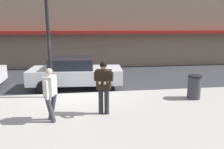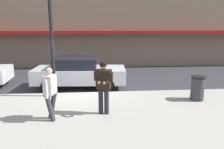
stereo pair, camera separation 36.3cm
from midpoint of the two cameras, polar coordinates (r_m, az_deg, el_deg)
ground_plane at (r=10.18m, az=-10.07°, el=-5.16°), size 80.00×80.00×0.00m
sidewalk at (r=7.49m, az=-3.14°, el=-11.10°), size 32.00×5.30×0.14m
curb_paint_line at (r=10.23m, az=-4.44°, el=-4.90°), size 28.00×0.12×0.01m
parked_sedan_mid at (r=11.02m, az=-10.52°, el=0.45°), size 4.61×2.16×1.54m
man_texting_on_phone at (r=7.23m, az=-3.65°, el=-2.07°), size 0.63×0.64×1.81m
pedestrian_in_light_coat at (r=7.04m, az=-17.25°, el=-4.28°), size 0.40×0.58×1.70m
street_lamp_post at (r=9.16m, az=-17.57°, el=12.44°), size 0.36×0.36×4.88m
trash_bin at (r=9.48m, az=19.67°, el=-3.07°), size 0.55×0.55×0.98m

